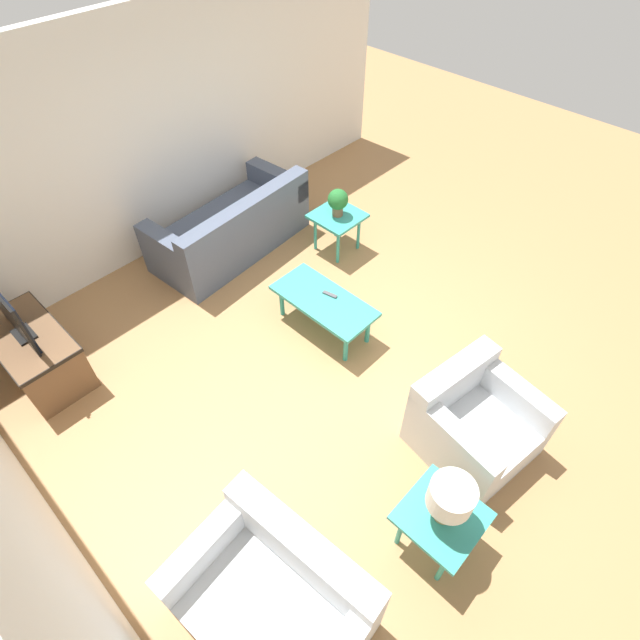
% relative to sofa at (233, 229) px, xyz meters
% --- Properties ---
extents(ground_plane, '(14.00, 14.00, 0.00)m').
position_rel_sofa_xyz_m(ground_plane, '(-2.26, 0.24, -0.31)').
color(ground_plane, '#A87A4C').
extents(wall_back, '(7.20, 0.12, 2.70)m').
position_rel_sofa_xyz_m(wall_back, '(-2.26, 3.30, 1.04)').
color(wall_back, white).
rests_on(wall_back, ground_plane).
extents(wall_right, '(0.12, 7.20, 2.70)m').
position_rel_sofa_xyz_m(wall_right, '(0.80, 0.24, 1.04)').
color(wall_right, white).
rests_on(wall_right, ground_plane).
extents(sofa, '(1.07, 2.05, 0.82)m').
position_rel_sofa_xyz_m(sofa, '(0.00, 0.00, 0.00)').
color(sofa, '#4C566B').
rests_on(sofa, ground_plane).
extents(armchair, '(1.02, 1.03, 0.80)m').
position_rel_sofa_xyz_m(armchair, '(-3.66, 0.33, 0.01)').
color(armchair, silver).
rests_on(armchair, ground_plane).
extents(loveseat, '(1.33, 1.00, 0.80)m').
position_rel_sofa_xyz_m(loveseat, '(-3.43, 2.45, -0.00)').
color(loveseat, silver).
rests_on(loveseat, ground_plane).
extents(coffee_table, '(1.13, 0.53, 0.43)m').
position_rel_sofa_xyz_m(coffee_table, '(-1.76, 0.21, 0.07)').
color(coffee_table, teal).
rests_on(coffee_table, ground_plane).
extents(side_table_plant, '(0.57, 0.57, 0.52)m').
position_rel_sofa_xyz_m(side_table_plant, '(-0.94, -0.90, 0.14)').
color(side_table_plant, teal).
rests_on(side_table_plant, ground_plane).
extents(side_table_lamp, '(0.57, 0.57, 0.52)m').
position_rel_sofa_xyz_m(side_table_lamp, '(-3.95, 1.28, 0.14)').
color(side_table_lamp, teal).
rests_on(side_table_lamp, ground_plane).
extents(tv_stand_chest, '(1.09, 0.59, 0.58)m').
position_rel_sofa_xyz_m(tv_stand_chest, '(-0.16, 2.60, -0.00)').
color(tv_stand_chest, brown).
rests_on(tv_stand_chest, ground_plane).
extents(television, '(0.74, 0.16, 0.59)m').
position_rel_sofa_xyz_m(television, '(-0.16, 2.60, 0.56)').
color(television, black).
rests_on(television, tv_stand_chest).
extents(potted_plant, '(0.25, 0.25, 0.34)m').
position_rel_sofa_xyz_m(potted_plant, '(-0.94, -0.90, 0.41)').
color(potted_plant, brown).
rests_on(potted_plant, side_table_plant).
extents(table_lamp, '(0.32, 0.32, 0.44)m').
position_rel_sofa_xyz_m(table_lamp, '(-3.95, 1.28, 0.51)').
color(table_lamp, '#997F4C').
rests_on(table_lamp, side_table_lamp).
extents(remote_control, '(0.16, 0.07, 0.02)m').
position_rel_sofa_xyz_m(remote_control, '(-1.77, 0.12, 0.14)').
color(remote_control, '#4C4C51').
rests_on(remote_control, coffee_table).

